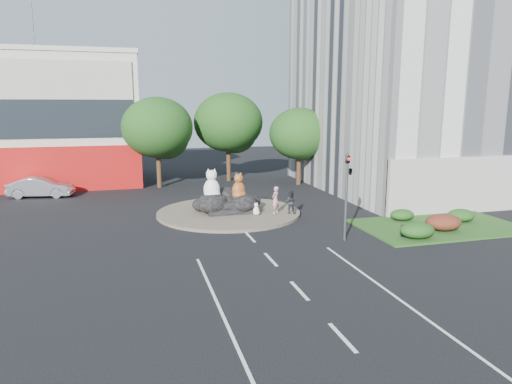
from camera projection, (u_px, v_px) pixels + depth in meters
The scene contains 22 objects.
ground at pixel (271, 260), 22.63m from camera, with size 120.00×120.00×0.00m, color black.
roundabout_island at pixel (229, 212), 32.08m from camera, with size 10.00×10.00×0.20m, color brown.
rock_plinth at pixel (229, 205), 31.98m from camera, with size 3.20×2.60×0.90m, color black, non-canonical shape.
shophouse_block at pixel (3, 119), 43.19m from camera, with size 25.20×12.30×17.40m.
grass_verge at pixel (439, 226), 28.60m from camera, with size 10.00×6.00×0.12m, color #204A18.
tree_left at pixel (158, 130), 41.50m from camera, with size 6.46×6.46×8.27m.
tree_mid at pixel (229, 125), 45.17m from camera, with size 6.84×6.84×8.76m.
tree_right at pixel (300, 136), 43.12m from camera, with size 5.70×5.70×7.30m.
hedge_near_green at pixel (417, 230), 25.82m from camera, with size 2.00×1.60×0.90m, color #143E13.
hedge_red at pixel (443, 222), 27.41m from camera, with size 2.20×1.76×0.99m, color #431812.
hedge_mid_green at pixel (461, 215), 29.50m from camera, with size 1.80×1.44×0.81m, color #143E13.
hedge_back_green at pixel (402, 215), 29.83m from camera, with size 1.60×1.28×0.72m, color #143E13.
traffic_light at pixel (348, 177), 25.17m from camera, with size 0.44×1.24×5.00m.
street_lamp at pixel (409, 147), 32.69m from camera, with size 2.34×0.22×8.06m.
cat_white at pixel (212, 184), 31.30m from camera, with size 1.31×1.14×2.19m, color white, non-canonical shape.
cat_tabby at pixel (239, 186), 31.54m from camera, with size 1.13×0.98×1.88m, color #AD4D24, non-canonical shape.
kitten_calico at pixel (214, 210), 30.69m from camera, with size 0.50×0.44×0.84m, color beige, non-canonical shape.
kitten_white at pixel (256, 209), 30.91m from camera, with size 0.52×0.45×0.87m, color white, non-canonical shape.
pedestrian_pink at pixel (275, 200), 31.26m from camera, with size 0.68×0.45×1.88m, color #C6808D.
pedestrian_dark at pixel (291, 202), 31.30m from camera, with size 0.77×0.60×1.59m, color #222029.
parked_car at pixel (41, 187), 37.76m from camera, with size 1.78×5.10×1.68m, color #B6B8BF.
litter_bin at pixel (406, 231), 26.15m from camera, with size 0.55×0.55×0.64m, color black.
Camera 1 is at (-6.45, -20.62, 7.58)m, focal length 32.00 mm.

